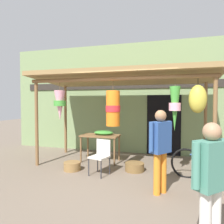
% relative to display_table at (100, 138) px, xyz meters
% --- Properties ---
extents(ground_plane, '(30.00, 30.00, 0.00)m').
position_rel_display_table_xyz_m(ground_plane, '(0.92, -1.05, -0.69)').
color(ground_plane, '#756656').
extents(shop_facade, '(9.71, 0.29, 3.79)m').
position_rel_display_table_xyz_m(shop_facade, '(0.93, 1.50, 1.20)').
color(shop_facade, '#7A9360').
rests_on(shop_facade, ground_plane).
extents(market_stall_canopy, '(5.00, 2.12, 2.59)m').
position_rel_display_table_xyz_m(market_stall_canopy, '(0.76, -0.22, 1.55)').
color(market_stall_canopy, brown).
rests_on(market_stall_canopy, ground_plane).
extents(display_table, '(1.12, 0.62, 0.79)m').
position_rel_display_table_xyz_m(display_table, '(0.00, 0.00, 0.00)').
color(display_table, brown).
rests_on(display_table, ground_plane).
extents(flower_heap_on_table, '(0.58, 0.40, 0.12)m').
position_rel_display_table_xyz_m(flower_heap_on_table, '(0.09, 0.05, 0.17)').
color(flower_heap_on_table, green).
rests_on(flower_heap_on_table, display_table).
extents(folding_chair, '(0.49, 0.49, 0.84)m').
position_rel_display_table_xyz_m(folding_chair, '(0.41, -1.07, -0.19)').
color(folding_chair, beige).
rests_on(folding_chair, ground_plane).
extents(wicker_basket_by_table, '(0.48, 0.48, 0.21)m').
position_rel_display_table_xyz_m(wicker_basket_by_table, '(1.14, -0.59, -0.58)').
color(wicker_basket_by_table, brown).
rests_on(wicker_basket_by_table, ground_plane).
extents(wicker_basket_spare, '(0.44, 0.44, 0.21)m').
position_rel_display_table_xyz_m(wicker_basket_spare, '(-0.41, -0.99, -0.58)').
color(wicker_basket_spare, olive).
rests_on(wicker_basket_spare, ground_plane).
extents(parked_bicycle, '(1.74, 0.45, 0.92)m').
position_rel_display_table_xyz_m(parked_bicycle, '(2.89, -0.79, -0.34)').
color(parked_bicycle, black).
rests_on(parked_bicycle, ground_plane).
extents(vendor_in_orange, '(0.44, 0.45, 1.52)m').
position_rel_display_table_xyz_m(vendor_in_orange, '(2.54, -3.29, 0.20)').
color(vendor_in_orange, silver).
rests_on(vendor_in_orange, ground_plane).
extents(shopper_by_bananas, '(0.41, 0.50, 1.60)m').
position_rel_display_table_xyz_m(shopper_by_bananas, '(1.86, -1.79, 0.26)').
color(shopper_by_bananas, orange).
rests_on(shopper_by_bananas, ground_plane).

